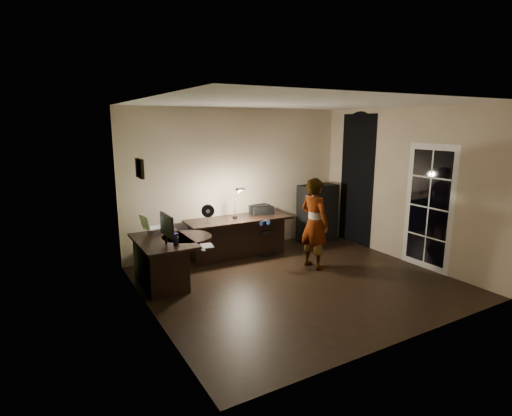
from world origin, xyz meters
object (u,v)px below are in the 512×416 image
monitor (166,234)px  desk_right (239,237)px  office_chair (264,230)px  desk_left (164,262)px  person (314,223)px  cabinet (317,214)px

monitor → desk_right: bearing=27.1°
monitor → office_chair: bearing=19.7°
desk_right → desk_left: bearing=-156.6°
desk_left → monitor: (-0.02, -0.25, 0.51)m
desk_right → person: bearing=-51.3°
desk_right → monitor: (-1.63, -0.87, 0.50)m
desk_right → monitor: size_ratio=3.87×
person → cabinet: bearing=-50.7°
desk_right → office_chair: bearing=-4.5°
desk_left → office_chair: office_chair is taller
desk_left → person: size_ratio=0.80×
desk_left → cabinet: bearing=10.9°
desk_left → person: bearing=-11.9°
cabinet → desk_left: bearing=-170.4°
office_chair → person: bearing=-82.1°
office_chair → person: size_ratio=0.59×
office_chair → desk_left: bearing=-174.5°
person → desk_right: bearing=26.0°
office_chair → desk_right: bearing=163.8°
desk_left → monitor: 0.57m
desk_right → cabinet: cabinet is taller
person → monitor: bearing=73.5°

